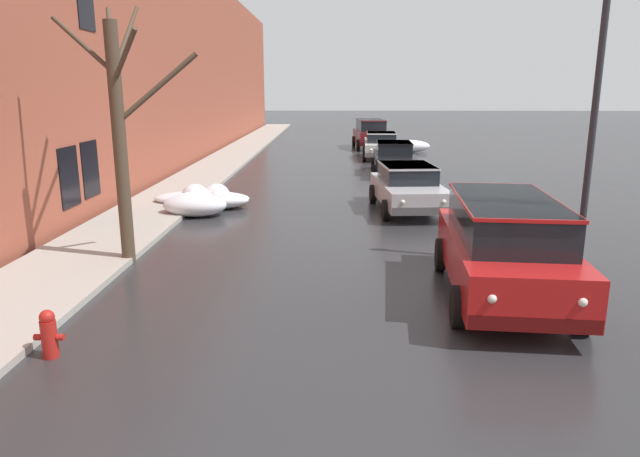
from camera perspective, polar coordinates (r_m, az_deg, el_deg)
The scene contains 15 objects.
left_sidewalk_slab at distance 21.70m, azimuth -13.70°, elevation 3.63°, with size 2.45×80.00×0.12m, color #A8A399.
brick_townhouse_facade at distance 21.94m, azimuth -18.99°, elevation 16.40°, with size 0.63×80.00×10.04m.
snow_bank_near_corner_left at distance 18.47m, azimuth -10.74°, elevation 2.80°, with size 2.54×0.98×0.66m.
snow_bank_along_left_kerb at distance 34.99m, azimuth 8.50°, elevation 8.05°, with size 2.73×1.07×0.75m.
snow_bank_mid_block_left at distance 19.17m, azimuth -11.51°, elevation 3.05°, with size 3.11×1.41×0.70m.
snow_bank_near_corner_right at distance 16.55m, azimuth 18.96°, elevation 1.27°, with size 2.07×1.40×0.73m.
snow_bank_along_right_kerb at distance 17.52m, azimuth -12.30°, elevation 2.25°, with size 1.89×1.18×0.68m.
bare_tree_second_along_sidewalk at distance 12.89m, azimuth -19.13°, elevation 9.27°, with size 3.15×2.64×5.51m.
suv_red_approaching_near_lane at distance 10.82m, azimuth 17.76°, elevation -1.48°, with size 2.43×4.95×1.82m.
sedan_silver_parked_kerbside_close at distance 18.11m, azimuth 8.66°, elevation 4.15°, with size 2.20×4.41×1.42m.
sedan_black_parked_kerbside_mid at distance 25.82m, azimuth 7.33°, elevation 7.00°, with size 2.07×4.35×1.42m.
sedan_white_parked_far_down_block at distance 31.61m, azimuth 6.08°, elevation 8.24°, with size 2.13×4.02×1.42m.
suv_maroon_queued_behind_truck at distance 37.14m, azimuth 5.03°, elevation 9.42°, with size 2.25×4.39×1.82m.
fire_hydrant at distance 9.04m, azimuth -25.26°, elevation -9.39°, with size 0.42×0.22×0.71m.
street_lamp_post at distance 12.99m, azimuth 25.64°, elevation 11.33°, with size 0.44×0.24×6.21m.
Camera 1 is at (-0.28, -2.66, 3.70)m, focal length 32.33 mm.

